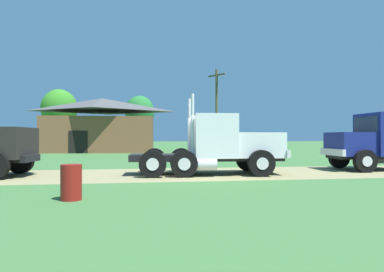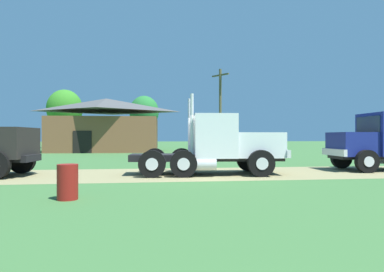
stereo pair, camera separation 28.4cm
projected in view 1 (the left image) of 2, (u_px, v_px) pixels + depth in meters
ground_plane at (189, 174)px, 15.13m from camera, size 200.00×200.00×0.00m
dirt_track at (189, 174)px, 15.13m from camera, size 120.00×5.29×0.01m
truck_foreground_white at (221, 145)px, 15.04m from camera, size 6.78×2.96×3.39m
truck_near_right at (382, 144)px, 16.93m from camera, size 7.71×2.97×3.57m
steel_barrel at (71, 182)px, 8.89m from camera, size 0.53×0.53×0.92m
shed_building at (102, 126)px, 37.51m from camera, size 11.97×8.64×5.81m
utility_pole_near at (217, 109)px, 34.19m from camera, size 1.37×1.89×8.34m
tree_left at (59, 109)px, 48.59m from camera, size 4.94×4.94×8.32m
tree_mid at (140, 112)px, 48.76m from camera, size 4.15×4.15×7.43m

